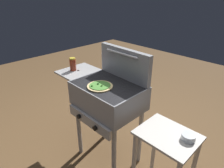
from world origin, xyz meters
The scene contains 7 objects.
ground_plane centered at (0.00, 0.00, 0.00)m, with size 8.00×8.00×0.00m, color brown.
grill centered at (-0.01, 0.00, 0.76)m, with size 0.96×0.53×0.90m.
grill_lid_open centered at (0.00, 0.21, 1.05)m, with size 0.63×0.09×0.30m.
pizza_veggie centered at (-0.01, -0.09, 0.91)m, with size 0.23×0.23×0.03m.
sauce_jar centered at (-0.52, -0.04, 0.97)m, with size 0.07×0.07×0.14m.
prep_table centered at (0.66, 0.00, 0.51)m, with size 0.44×0.36×0.71m.
topping_bowl_near centered at (0.79, 0.06, 0.73)m, with size 0.10×0.10×0.04m.
Camera 1 is at (1.20, -1.13, 1.70)m, focal length 31.54 mm.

